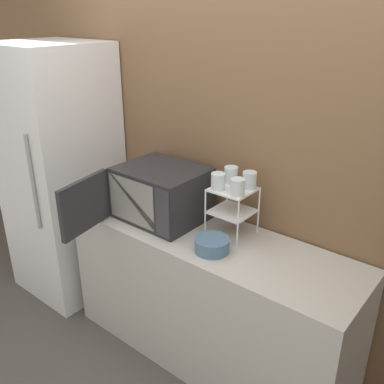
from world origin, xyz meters
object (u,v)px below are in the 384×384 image
object	(u,v)px
microwave	(158,194)
refrigerator	(62,174)
glass_back_right	(250,180)
bowl	(212,245)
dish_rack	(232,202)
glass_back_left	(231,175)
glass_front_right	(237,187)
glass_front_left	(218,181)

from	to	relation	value
microwave	refrigerator	size ratio (longest dim) A/B	0.43
glass_back_right	bowl	world-z (taller)	glass_back_right
dish_rack	bowl	bearing A→B (deg)	-82.46
microwave	dish_rack	size ratio (longest dim) A/B	2.85
glass_back_left	glass_back_right	bearing A→B (deg)	-0.37
glass_back_right	glass_back_left	world-z (taller)	same
glass_back_right	glass_back_left	xyz separation A→B (m)	(-0.13, 0.00, 0.00)
microwave	glass_back_left	size ratio (longest dim) A/B	8.62
glass_back_left	refrigerator	bearing A→B (deg)	-170.40
glass_back_right	glass_front_right	xyz separation A→B (m)	(0.01, -0.13, 0.00)
microwave	glass_back_right	size ratio (longest dim) A/B	8.62
microwave	glass_front_right	size ratio (longest dim) A/B	8.62
glass_back_right	glass_front_right	distance (m)	0.13
bowl	microwave	bearing A→B (deg)	167.54
glass_back_right	refrigerator	xyz separation A→B (m)	(-1.52, -0.23, -0.27)
dish_rack	glass_back_left	xyz separation A→B (m)	(-0.06, 0.07, 0.13)
glass_back_right	refrigerator	distance (m)	1.56
glass_front_right	glass_back_right	bearing A→B (deg)	92.38
microwave	bowl	size ratio (longest dim) A/B	4.29
microwave	glass_front_left	xyz separation A→B (m)	(0.42, 0.06, 0.17)
glass_front_left	refrigerator	size ratio (longest dim) A/B	0.05
microwave	dish_rack	xyz separation A→B (m)	(0.48, 0.12, 0.04)
glass_front_right	bowl	distance (m)	0.35
bowl	refrigerator	world-z (taller)	refrigerator
microwave	glass_front_right	world-z (taller)	glass_front_right
microwave	glass_front_right	bearing A→B (deg)	5.93
glass_front_left	glass_back_right	size ratio (longest dim) A/B	1.00
microwave	bowl	xyz separation A→B (m)	(0.51, -0.11, -0.13)
microwave	bowl	bearing A→B (deg)	-12.46
glass_front_left	glass_back_left	size ratio (longest dim) A/B	1.00
microwave	bowl	distance (m)	0.54
dish_rack	bowl	xyz separation A→B (m)	(0.03, -0.24, -0.17)
dish_rack	bowl	world-z (taller)	dish_rack
refrigerator	glass_back_left	bearing A→B (deg)	9.60
dish_rack	glass_back_left	bearing A→B (deg)	132.53
dish_rack	glass_front_right	xyz separation A→B (m)	(0.07, -0.06, 0.13)
dish_rack	glass_back_right	world-z (taller)	glass_back_right
microwave	bowl	world-z (taller)	microwave
glass_front_right	bowl	world-z (taller)	glass_front_right
glass_back_right	microwave	bearing A→B (deg)	-160.91
glass_back_right	glass_back_left	size ratio (longest dim) A/B	1.00
glass_back_right	refrigerator	world-z (taller)	refrigerator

